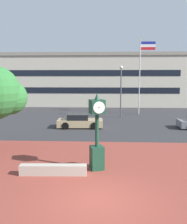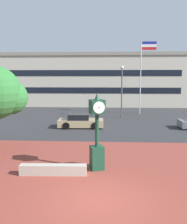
{
  "view_description": "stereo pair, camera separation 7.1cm",
  "coord_description": "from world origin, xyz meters",
  "px_view_note": "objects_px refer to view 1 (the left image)",
  "views": [
    {
      "loc": [
        0.27,
        -8.81,
        4.66
      ],
      "look_at": [
        -0.32,
        3.01,
        2.96
      ],
      "focal_mm": 39.37,
      "sensor_mm": 36.0,
      "label": 1
    },
    {
      "loc": [
        0.34,
        -8.8,
        4.66
      ],
      "look_at": [
        -0.32,
        3.01,
        2.96
      ],
      "focal_mm": 39.37,
      "sensor_mm": 36.0,
      "label": 2
    }
  ],
  "objects_px": {
    "street_clock": "(97,136)",
    "flagpole_primary": "(142,70)",
    "car_street_mid": "(80,121)",
    "civic_building": "(95,80)",
    "street_lamp_post": "(121,86)"
  },
  "relations": [
    {
      "from": "street_clock",
      "to": "flagpole_primary",
      "type": "bearing_deg",
      "value": 57.41
    },
    {
      "from": "car_street_mid",
      "to": "flagpole_primary",
      "type": "xyz_separation_m",
      "value": [
        6.78,
        8.6,
        4.96
      ]
    },
    {
      "from": "street_clock",
      "to": "civic_building",
      "type": "distance_m",
      "value": 33.03
    },
    {
      "from": "street_lamp_post",
      "to": "car_street_mid",
      "type": "bearing_deg",
      "value": -125.17
    },
    {
      "from": "car_street_mid",
      "to": "civic_building",
      "type": "bearing_deg",
      "value": 176.5
    },
    {
      "from": "flagpole_primary",
      "to": "civic_building",
      "type": "relative_size",
      "value": 0.31
    },
    {
      "from": "car_street_mid",
      "to": "street_lamp_post",
      "type": "relative_size",
      "value": 0.71
    },
    {
      "from": "car_street_mid",
      "to": "street_clock",
      "type": "bearing_deg",
      "value": 8.33
    },
    {
      "from": "flagpole_primary",
      "to": "civic_building",
      "type": "height_order",
      "value": "flagpole_primary"
    },
    {
      "from": "car_street_mid",
      "to": "flagpole_primary",
      "type": "height_order",
      "value": "flagpole_primary"
    },
    {
      "from": "flagpole_primary",
      "to": "street_lamp_post",
      "type": "relative_size",
      "value": 1.56
    },
    {
      "from": "street_clock",
      "to": "flagpole_primary",
      "type": "xyz_separation_m",
      "value": [
        4.82,
        18.89,
        3.78
      ]
    },
    {
      "from": "civic_building",
      "to": "street_lamp_post",
      "type": "relative_size",
      "value": 5.03
    },
    {
      "from": "car_street_mid",
      "to": "civic_building",
      "type": "distance_m",
      "value": 22.9
    },
    {
      "from": "street_clock",
      "to": "street_lamp_post",
      "type": "xyz_separation_m",
      "value": [
        2.15,
        16.14,
        1.91
      ]
    }
  ]
}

